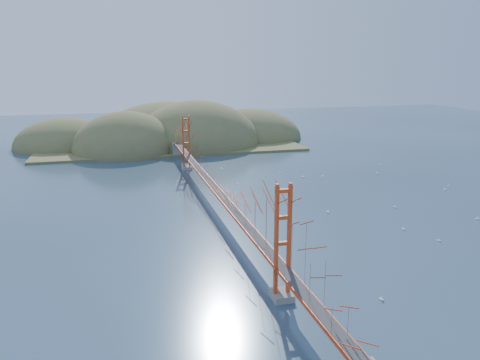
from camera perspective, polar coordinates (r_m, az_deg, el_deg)
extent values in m
plane|color=#293F53|center=(74.30, -2.92, -3.61)|extent=(320.00, 320.00, 0.00)
cube|color=gray|center=(47.43, 5.07, -13.82)|extent=(2.00, 2.40, 0.70)
cube|color=gray|center=(102.77, -6.49, 1.49)|extent=(2.00, 2.40, 0.70)
cube|color=#B23513|center=(73.37, -2.95, -1.15)|extent=(1.40, 92.00, 0.16)
cube|color=#B23513|center=(73.43, -2.95, -1.30)|extent=(1.33, 92.00, 0.24)
cube|color=#38383A|center=(73.35, -2.95, -1.07)|extent=(1.19, 92.00, 0.03)
cube|color=gray|center=(118.06, -7.71, 3.72)|extent=(2.20, 2.60, 3.30)
cube|color=olive|center=(135.91, -8.70, 4.43)|extent=(70.00, 40.00, 0.60)
ellipsoid|color=olive|center=(127.29, -13.65, 3.44)|extent=(28.00, 28.00, 21.00)
ellipsoid|color=olive|center=(135.11, -5.22, 4.37)|extent=(36.00, 36.00, 25.00)
ellipsoid|color=olive|center=(146.85, 1.19, 5.20)|extent=(32.00, 32.00, 18.00)
ellipsoid|color=olive|center=(139.70, -20.39, 3.87)|extent=(28.00, 28.00, 16.00)
ellipsoid|color=olive|center=(149.91, -8.56, 5.22)|extent=(44.00, 44.00, 22.00)
cube|color=white|center=(111.52, 16.76, 1.81)|extent=(0.45, 0.60, 0.11)
cylinder|color=white|center=(111.46, 16.77, 1.97)|extent=(0.02, 0.02, 0.63)
cube|color=white|center=(97.13, 10.05, 0.45)|extent=(0.40, 0.60, 0.10)
cylinder|color=white|center=(97.05, 10.06, 0.63)|extent=(0.02, 0.02, 0.63)
cube|color=white|center=(77.98, 26.97, -4.26)|extent=(0.63, 0.50, 0.11)
cylinder|color=white|center=(77.88, 27.00, -4.02)|extent=(0.02, 0.02, 0.67)
cube|color=white|center=(79.23, 18.32, -3.14)|extent=(0.48, 0.64, 0.11)
cylinder|color=white|center=(79.14, 18.34, -2.91)|extent=(0.02, 0.02, 0.68)
cube|color=white|center=(102.59, 16.39, 0.82)|extent=(0.36, 0.62, 0.11)
cylinder|color=white|center=(102.52, 16.40, 0.99)|extent=(0.02, 0.02, 0.65)
cube|color=white|center=(89.96, -0.39, -0.42)|extent=(0.52, 0.27, 0.09)
cylinder|color=white|center=(89.90, -0.39, -0.25)|extent=(0.01, 0.01, 0.54)
cube|color=white|center=(117.48, 10.34, 2.78)|extent=(0.52, 0.34, 0.09)
cylinder|color=white|center=(117.43, 10.35, 2.90)|extent=(0.01, 0.01, 0.54)
cube|color=white|center=(49.15, 16.85, -13.74)|extent=(0.28, 0.57, 0.10)
cylinder|color=white|center=(49.02, 16.87, -13.43)|extent=(0.02, 0.02, 0.59)
cube|color=white|center=(96.46, 24.07, -0.67)|extent=(0.52, 0.32, 0.09)
cylinder|color=white|center=(96.40, 24.09, -0.51)|extent=(0.01, 0.01, 0.54)
cube|color=white|center=(66.65, 23.07, -6.80)|extent=(0.44, 0.52, 0.09)
cylinder|color=white|center=(66.55, 23.09, -6.58)|extent=(0.01, 0.01, 0.56)
cube|color=white|center=(103.06, -2.29, 1.44)|extent=(0.58, 0.34, 0.10)
cylinder|color=white|center=(102.99, -2.30, 1.60)|extent=(0.02, 0.02, 0.60)
cube|color=white|center=(93.42, 23.67, -1.07)|extent=(0.26, 0.56, 0.10)
cylinder|color=white|center=(93.35, 23.68, -0.90)|extent=(0.02, 0.02, 0.59)
cube|color=white|center=(69.31, 19.27, -5.67)|extent=(0.21, 0.52, 0.09)
cylinder|color=white|center=(69.22, 19.29, -5.45)|extent=(0.01, 0.01, 0.56)
cube|color=white|center=(98.83, 4.95, 0.85)|extent=(0.39, 0.51, 0.09)
cylinder|color=white|center=(98.77, 4.95, 1.00)|extent=(0.01, 0.01, 0.54)
cube|color=white|center=(74.02, 10.69, -3.86)|extent=(0.19, 0.57, 0.10)
cylinder|color=white|center=(73.92, 10.70, -3.63)|extent=(0.02, 0.02, 0.62)
cube|color=white|center=(96.01, 7.71, 0.39)|extent=(0.63, 0.51, 0.11)
cylinder|color=white|center=(95.93, 7.72, 0.58)|extent=(0.02, 0.02, 0.67)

